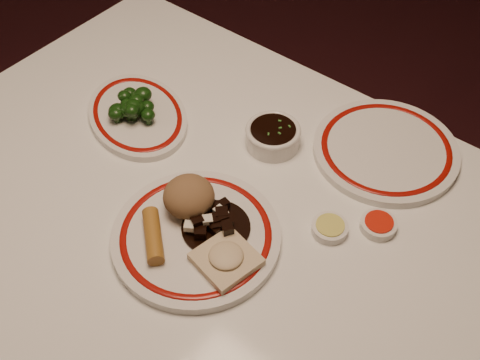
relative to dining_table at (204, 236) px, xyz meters
The scene contains 12 objects.
dining_table is the anchor object (origin of this frame).
main_plate 0.13m from the dining_table, 55.66° to the right, with size 0.34×0.34×0.02m.
rice_mound 0.14m from the dining_table, 95.98° to the right, with size 0.09×0.09×0.06m, color brown.
spring_roll 0.17m from the dining_table, 91.60° to the right, with size 0.03×0.03×0.10m, color #A46F28.
fried_wonton 0.18m from the dining_table, 31.63° to the right, with size 0.11×0.11×0.03m.
stirfry_heap 0.14m from the dining_table, 26.48° to the right, with size 0.12×0.12×0.03m.
broccoli_plate 0.29m from the dining_table, 159.87° to the left, with size 0.32×0.30×0.02m.
broccoli_pile 0.30m from the dining_table, 161.65° to the left, with size 0.11×0.10×0.05m.
soy_bowl 0.24m from the dining_table, 88.48° to the left, with size 0.11×0.11×0.04m.
sweet_sour_dish 0.33m from the dining_table, 29.84° to the left, with size 0.06×0.06×0.02m.
mustard_dish 0.25m from the dining_table, 24.80° to the left, with size 0.06×0.06×0.02m.
far_plate 0.39m from the dining_table, 59.49° to the left, with size 0.34×0.34×0.02m.
Camera 1 is at (0.48, -0.49, 1.59)m, focal length 45.00 mm.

